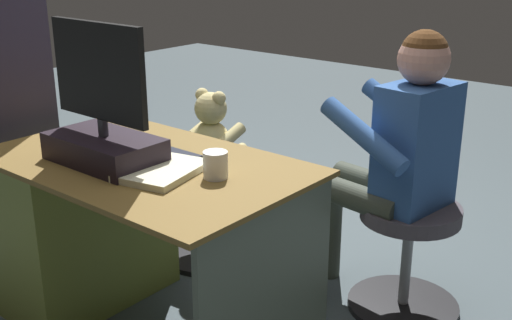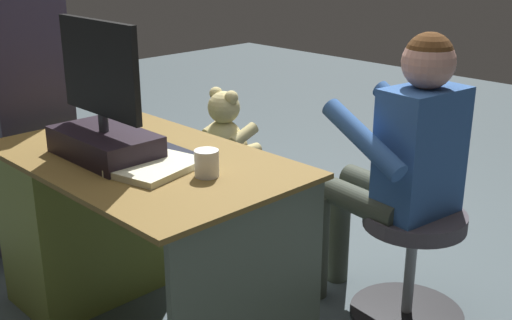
{
  "view_description": "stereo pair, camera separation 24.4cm",
  "coord_description": "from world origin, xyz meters",
  "px_view_note": "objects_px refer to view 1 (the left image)",
  "views": [
    {
      "loc": [
        -1.7,
        1.77,
        1.48
      ],
      "look_at": [
        -0.23,
        -0.01,
        0.67
      ],
      "focal_mm": 44.89,
      "sensor_mm": 36.0,
      "label": 1
    },
    {
      "loc": [
        -1.88,
        1.61,
        1.48
      ],
      "look_at": [
        -0.23,
        -0.01,
        0.67
      ],
      "focal_mm": 44.89,
      "sensor_mm": 36.0,
      "label": 2
    }
  ],
  "objects_px": {
    "visitor_chair": "(408,247)",
    "person": "(394,149)",
    "teddy_bear": "(213,130)",
    "desk": "(98,223)",
    "tv_remote": "(69,145)",
    "keyboard": "(150,151)",
    "monitor": "(103,127)",
    "computer_mouse": "(108,135)",
    "office_chair_teddy": "(213,203)",
    "cup": "(215,165)"
  },
  "relations": [
    {
      "from": "visitor_chair",
      "to": "person",
      "type": "height_order",
      "value": "person"
    },
    {
      "from": "teddy_bear",
      "to": "visitor_chair",
      "type": "relative_size",
      "value": 0.75
    },
    {
      "from": "desk",
      "to": "teddy_bear",
      "type": "distance_m",
      "value": 0.71
    },
    {
      "from": "tv_remote",
      "to": "keyboard",
      "type": "bearing_deg",
      "value": -173.83
    },
    {
      "from": "monitor",
      "to": "computer_mouse",
      "type": "distance_m",
      "value": 0.31
    },
    {
      "from": "office_chair_teddy",
      "to": "person",
      "type": "bearing_deg",
      "value": -172.54
    },
    {
      "from": "visitor_chair",
      "to": "office_chair_teddy",
      "type": "bearing_deg",
      "value": 7.46
    },
    {
      "from": "office_chair_teddy",
      "to": "teddy_bear",
      "type": "xyz_separation_m",
      "value": [
        -0.0,
        -0.01,
        0.37
      ]
    },
    {
      "from": "monitor",
      "to": "keyboard",
      "type": "height_order",
      "value": "monitor"
    },
    {
      "from": "computer_mouse",
      "to": "office_chair_teddy",
      "type": "bearing_deg",
      "value": -93.56
    },
    {
      "from": "monitor",
      "to": "person",
      "type": "xyz_separation_m",
      "value": [
        -0.7,
        -0.86,
        -0.15
      ]
    },
    {
      "from": "tv_remote",
      "to": "teddy_bear",
      "type": "relative_size",
      "value": 0.43
    },
    {
      "from": "teddy_bear",
      "to": "tv_remote",
      "type": "bearing_deg",
      "value": 85.44
    },
    {
      "from": "computer_mouse",
      "to": "tv_remote",
      "type": "bearing_deg",
      "value": 81.74
    },
    {
      "from": "monitor",
      "to": "keyboard",
      "type": "distance_m",
      "value": 0.21
    },
    {
      "from": "desk",
      "to": "visitor_chair",
      "type": "height_order",
      "value": "desk"
    },
    {
      "from": "cup",
      "to": "office_chair_teddy",
      "type": "distance_m",
      "value": 0.99
    },
    {
      "from": "computer_mouse",
      "to": "person",
      "type": "distance_m",
      "value": 1.14
    },
    {
      "from": "desk",
      "to": "office_chair_teddy",
      "type": "height_order",
      "value": "desk"
    },
    {
      "from": "tv_remote",
      "to": "visitor_chair",
      "type": "bearing_deg",
      "value": -160.87
    },
    {
      "from": "computer_mouse",
      "to": "cup",
      "type": "distance_m",
      "value": 0.64
    },
    {
      "from": "desk",
      "to": "monitor",
      "type": "relative_size",
      "value": 2.4
    },
    {
      "from": "keyboard",
      "to": "cup",
      "type": "relative_size",
      "value": 4.55
    },
    {
      "from": "desk",
      "to": "tv_remote",
      "type": "distance_m",
      "value": 0.36
    },
    {
      "from": "monitor",
      "to": "person",
      "type": "bearing_deg",
      "value": -128.92
    },
    {
      "from": "computer_mouse",
      "to": "teddy_bear",
      "type": "xyz_separation_m",
      "value": [
        -0.04,
        -0.58,
        -0.11
      ]
    },
    {
      "from": "desk",
      "to": "keyboard",
      "type": "bearing_deg",
      "value": -165.62
    },
    {
      "from": "computer_mouse",
      "to": "tv_remote",
      "type": "xyz_separation_m",
      "value": [
        0.02,
        0.17,
        -0.01
      ]
    },
    {
      "from": "desk",
      "to": "office_chair_teddy",
      "type": "xyz_separation_m",
      "value": [
        -0.03,
        -0.65,
        -0.12
      ]
    },
    {
      "from": "cup",
      "to": "keyboard",
      "type": "bearing_deg",
      "value": -4.52
    },
    {
      "from": "person",
      "to": "tv_remote",
      "type": "bearing_deg",
      "value": 42.0
    },
    {
      "from": "office_chair_teddy",
      "to": "computer_mouse",
      "type": "bearing_deg",
      "value": 86.44
    },
    {
      "from": "monitor",
      "to": "office_chair_teddy",
      "type": "bearing_deg",
      "value": -76.04
    },
    {
      "from": "monitor",
      "to": "desk",
      "type": "bearing_deg",
      "value": -23.86
    },
    {
      "from": "tv_remote",
      "to": "office_chair_teddy",
      "type": "height_order",
      "value": "tv_remote"
    },
    {
      "from": "office_chair_teddy",
      "to": "tv_remote",
      "type": "bearing_deg",
      "value": 85.36
    },
    {
      "from": "desk",
      "to": "computer_mouse",
      "type": "xyz_separation_m",
      "value": [
        0.0,
        -0.09,
        0.35
      ]
    },
    {
      "from": "tv_remote",
      "to": "desk",
      "type": "bearing_deg",
      "value": -129.8
    },
    {
      "from": "keyboard",
      "to": "computer_mouse",
      "type": "xyz_separation_m",
      "value": [
        0.27,
        -0.02,
        0.01
      ]
    },
    {
      "from": "person",
      "to": "desk",
      "type": "bearing_deg",
      "value": 40.0
    },
    {
      "from": "monitor",
      "to": "tv_remote",
      "type": "relative_size",
      "value": 3.33
    },
    {
      "from": "monitor",
      "to": "office_chair_teddy",
      "type": "height_order",
      "value": "monitor"
    },
    {
      "from": "monitor",
      "to": "visitor_chair",
      "type": "relative_size",
      "value": 1.07
    },
    {
      "from": "monitor",
      "to": "person",
      "type": "height_order",
      "value": "monitor"
    },
    {
      "from": "tv_remote",
      "to": "person",
      "type": "height_order",
      "value": "person"
    },
    {
      "from": "tv_remote",
      "to": "office_chair_teddy",
      "type": "bearing_deg",
      "value": -115.37
    },
    {
      "from": "monitor",
      "to": "office_chair_teddy",
      "type": "xyz_separation_m",
      "value": [
        0.19,
        -0.75,
        -0.59
      ]
    },
    {
      "from": "desk",
      "to": "monitor",
      "type": "xyz_separation_m",
      "value": [
        -0.22,
        0.1,
        0.47
      ]
    },
    {
      "from": "tv_remote",
      "to": "teddy_bear",
      "type": "height_order",
      "value": "teddy_bear"
    },
    {
      "from": "desk",
      "to": "cup",
      "type": "distance_m",
      "value": 0.74
    }
  ]
}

